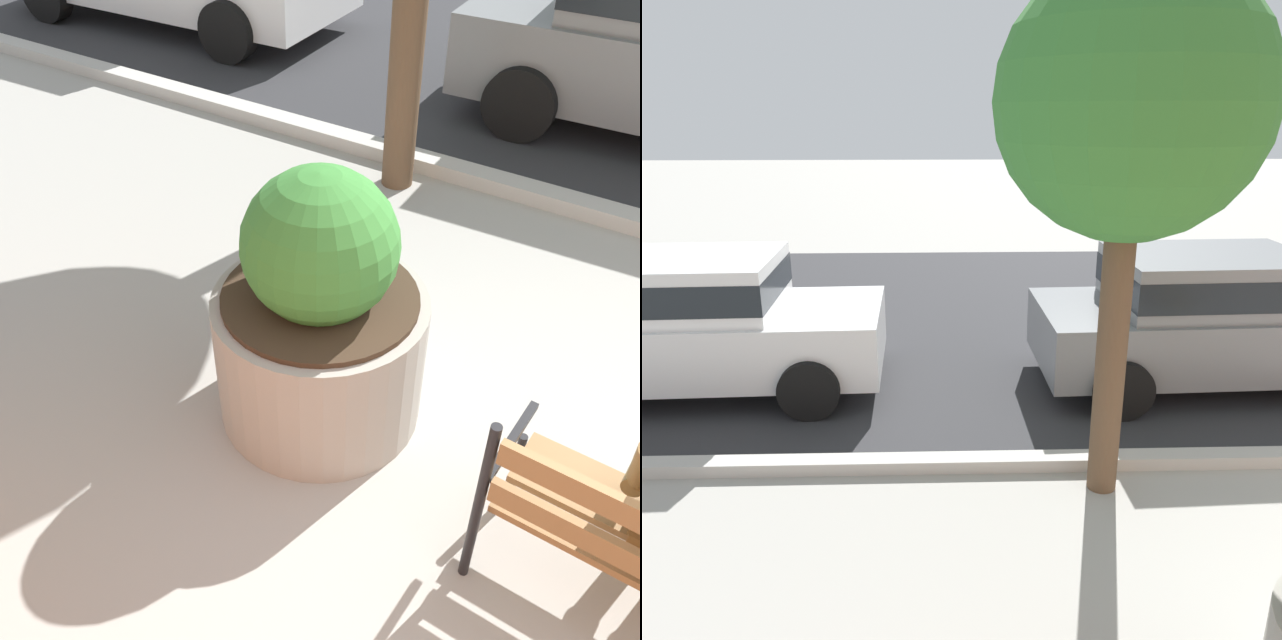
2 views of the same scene
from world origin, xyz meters
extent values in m
cylinder|color=black|center=(-1.04, 0.16, 0.23)|extent=(0.04, 0.04, 0.45)
cylinder|color=black|center=(-1.07, -0.31, 0.47)|extent=(0.04, 0.04, 0.95)
cube|color=black|center=(-1.05, -0.04, 0.62)|extent=(0.06, 0.48, 0.03)
cylinder|color=gray|center=(-2.13, 0.20, 0.36)|extent=(1.07, 1.07, 0.73)
cylinder|color=#38281C|center=(-2.13, 0.20, 0.74)|extent=(0.96, 0.96, 0.03)
sphere|color=#387A33|center=(-2.13, 0.20, 1.04)|extent=(0.74, 0.74, 0.74)
cylinder|color=brown|center=(-2.91, 2.58, 1.22)|extent=(0.25, 0.25, 2.44)
cylinder|color=black|center=(-5.66, 3.95, 0.32)|extent=(0.65, 0.24, 0.64)
cylinder|color=black|center=(-2.47, 5.54, 0.32)|extent=(0.65, 0.24, 0.64)
cylinder|color=black|center=(-2.41, 3.85, 0.32)|extent=(0.65, 0.24, 0.64)
camera|label=1|loc=(-0.68, -2.10, 2.89)|focal=40.58mm
camera|label=2|loc=(-4.26, -2.10, 3.08)|focal=35.55mm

